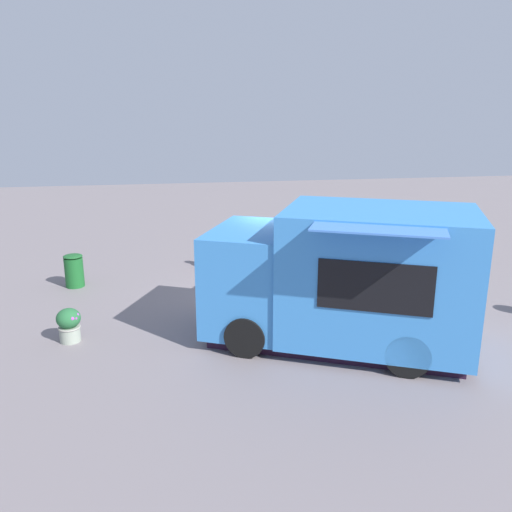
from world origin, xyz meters
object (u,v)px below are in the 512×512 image
(person_customer, at_px, (214,256))
(trash_bin, at_px, (74,270))
(planter_flowering_far, at_px, (69,324))
(planter_flowering_side, at_px, (281,253))
(food_truck, at_px, (344,280))

(person_customer, height_order, trash_bin, person_customer)
(planter_flowering_far, bearing_deg, person_customer, -126.41)
(planter_flowering_far, bearing_deg, planter_flowering_side, -139.25)
(food_truck, height_order, planter_flowering_far, food_truck)
(person_customer, distance_m, planter_flowering_side, 1.87)
(planter_flowering_far, bearing_deg, food_truck, 169.80)
(food_truck, distance_m, planter_flowering_side, 5.22)
(person_customer, xyz_separation_m, planter_flowering_side, (-1.87, -0.09, -0.03))
(trash_bin, bearing_deg, planter_flowering_side, -169.42)
(person_customer, height_order, planter_flowering_side, person_customer)
(person_customer, bearing_deg, planter_flowering_far, 53.59)
(planter_flowering_side, distance_m, trash_bin, 5.42)
(planter_flowering_far, distance_m, trash_bin, 3.28)
(food_truck, bearing_deg, planter_flowering_far, -10.20)
(food_truck, height_order, person_customer, food_truck)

